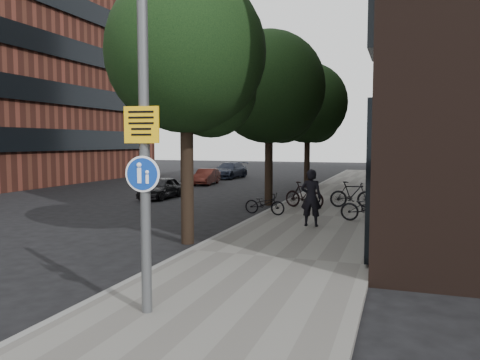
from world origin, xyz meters
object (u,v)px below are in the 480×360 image
at_px(signpost, 145,158).
at_px(parked_car_near, 161,188).
at_px(pedestrian, 311,198).
at_px(parked_bike_facade_near, 368,208).

xyz_separation_m(signpost, parked_car_near, (-7.67, 14.57, -2.06)).
distance_m(pedestrian, parked_car_near, 10.62).
xyz_separation_m(signpost, parked_bike_facade_near, (2.77, 10.01, -1.99)).
bearing_deg(pedestrian, signpost, 83.03).
height_order(signpost, pedestrian, signpost).
height_order(signpost, parked_bike_facade_near, signpost).
height_order(pedestrian, parked_car_near, pedestrian).
height_order(signpost, parked_car_near, signpost).
relative_size(parked_bike_facade_near, parked_car_near, 0.58).
relative_size(pedestrian, parked_bike_facade_near, 1.01).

